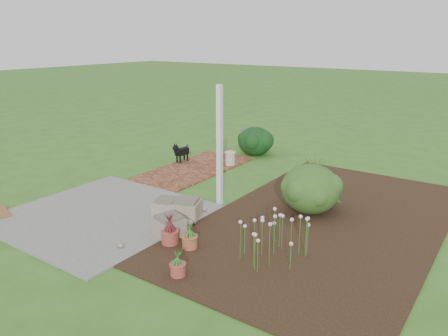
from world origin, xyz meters
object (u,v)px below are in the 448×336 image
Objects in this scene: evergreen_shrub at (310,188)px; cream_ceramic_urn at (230,158)px; stone_trough_near at (169,227)px; black_dog at (181,151)px.

cream_ceramic_urn is at bearing 150.25° from evergreen_shrub.
cream_ceramic_urn reaches higher than stone_trough_near.
cream_ceramic_urn is (-1.56, 4.25, 0.02)m from stone_trough_near.
evergreen_shrub is at bearing 57.59° from stone_trough_near.
cream_ceramic_urn is 3.61m from evergreen_shrub.
stone_trough_near is 0.40× the size of evergreen_shrub.
evergreen_shrub reaches higher than stone_trough_near.
black_dog reaches higher than cream_ceramic_urn.
cream_ceramic_urn is at bearing 110.22° from stone_trough_near.
black_dog is at bearing 164.34° from evergreen_shrub.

